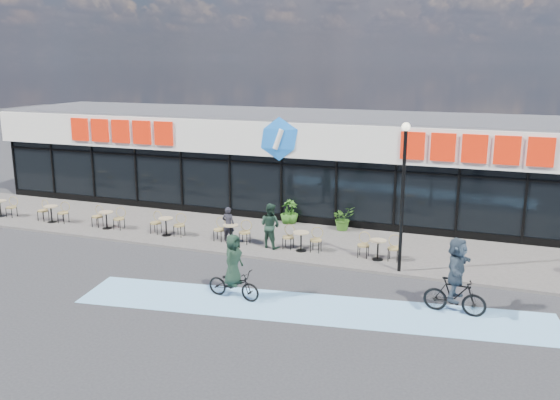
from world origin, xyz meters
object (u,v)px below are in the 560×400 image
at_px(potted_plant_right, 343,218).
at_px(patron_left, 228,224).
at_px(cyclist_a, 233,275).
at_px(patron_right, 270,226).
at_px(cyclist_b, 456,279).
at_px(bistro_set_0, 2,206).
at_px(potted_plant_left, 287,212).
at_px(lamp_post, 403,185).
at_px(potted_plant_mid, 291,212).

xyz_separation_m(potted_plant_right, patron_left, (-3.83, -3.16, 0.19)).
bearing_deg(cyclist_a, patron_right, 97.84).
height_order(potted_plant_right, cyclist_a, cyclist_a).
bearing_deg(potted_plant_right, cyclist_a, -99.56).
relative_size(potted_plant_right, cyclist_b, 0.45).
bearing_deg(cyclist_b, bistro_set_0, 169.66).
distance_m(bistro_set_0, cyclist_b, 20.69).
height_order(potted_plant_right, patron_right, patron_right).
relative_size(potted_plant_left, patron_left, 0.73).
xyz_separation_m(bistro_set_0, cyclist_a, (13.93, -4.88, 0.21)).
height_order(lamp_post, potted_plant_left, lamp_post).
xyz_separation_m(potted_plant_left, potted_plant_right, (2.56, -0.16, 0.00)).
relative_size(lamp_post, potted_plant_left, 4.92).
relative_size(potted_plant_right, patron_right, 0.60).
distance_m(patron_right, cyclist_a, 4.84).
bearing_deg(cyclist_a, lamp_post, 41.45).
xyz_separation_m(potted_plant_mid, patron_right, (0.36, -3.52, 0.34)).
distance_m(potted_plant_right, patron_right, 3.87).
relative_size(patron_left, cyclist_a, 0.69).
height_order(lamp_post, patron_left, lamp_post).
bearing_deg(patron_left, cyclist_b, 157.83).
distance_m(lamp_post, cyclist_a, 6.33).
bearing_deg(patron_left, potted_plant_mid, -112.47).
bearing_deg(cyclist_b, potted_plant_mid, 136.16).
bearing_deg(potted_plant_right, lamp_post, -53.94).
distance_m(potted_plant_left, potted_plant_right, 2.56).
distance_m(bistro_set_0, potted_plant_left, 13.17).
height_order(potted_plant_mid, cyclist_a, cyclist_a).
relative_size(potted_plant_left, cyclist_a, 0.50).
bearing_deg(bistro_set_0, potted_plant_left, 14.74).
xyz_separation_m(cyclist_a, cyclist_b, (6.41, 1.17, 0.30)).
bearing_deg(potted_plant_left, patron_right, -81.10).
bearing_deg(potted_plant_mid, potted_plant_left, -157.59).
relative_size(patron_right, cyclist_b, 0.76).
height_order(patron_left, patron_right, patron_right).
relative_size(patron_left, patron_right, 0.81).
xyz_separation_m(potted_plant_mid, potted_plant_right, (2.38, -0.24, -0.01)).
height_order(patron_right, cyclist_a, cyclist_a).
distance_m(bistro_set_0, cyclist_a, 14.77).
relative_size(lamp_post, patron_left, 3.58).
relative_size(lamp_post, cyclist_a, 2.48).
height_order(cyclist_a, cyclist_b, cyclist_b).
distance_m(potted_plant_right, cyclist_a, 8.19).
distance_m(patron_left, cyclist_b, 9.64).
bearing_deg(potted_plant_mid, lamp_post, -39.17).
height_order(bistro_set_0, patron_left, patron_left).
bearing_deg(cyclist_b, potted_plant_right, 126.21).
xyz_separation_m(potted_plant_left, cyclist_b, (7.61, -7.06, 0.45)).
xyz_separation_m(bistro_set_0, cyclist_b, (20.34, -3.71, 0.51)).
bearing_deg(lamp_post, bistro_set_0, 176.90).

